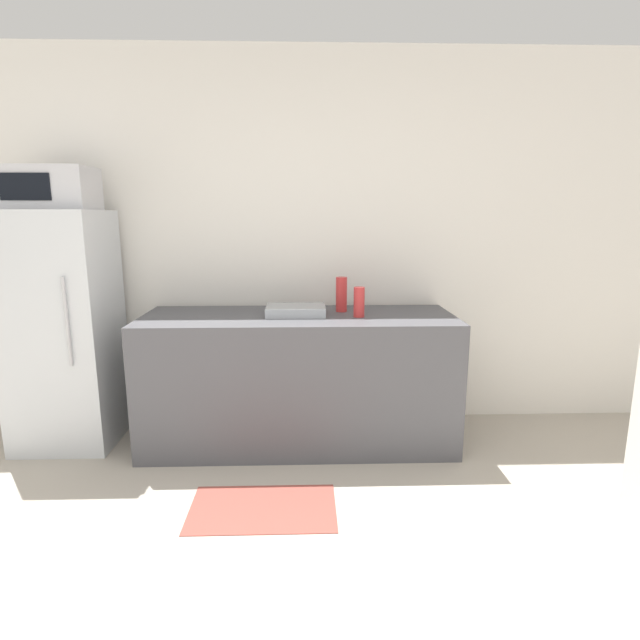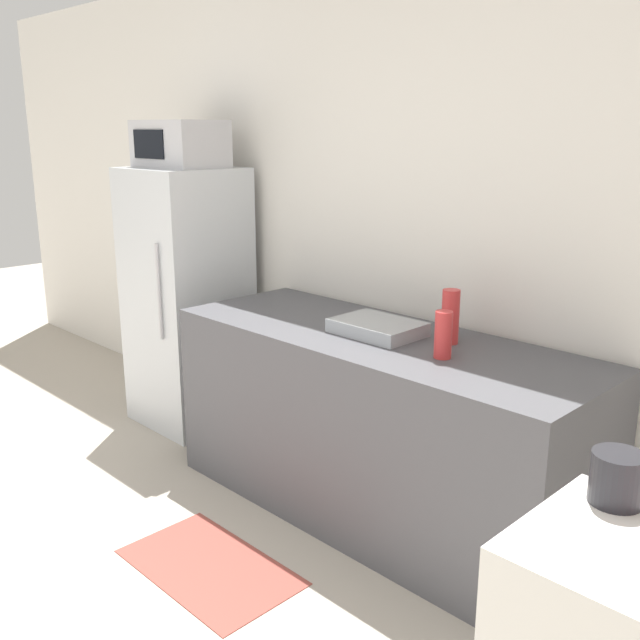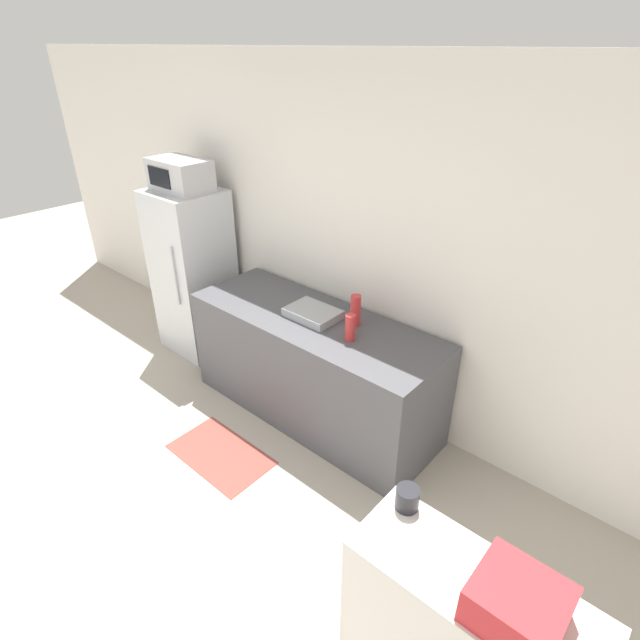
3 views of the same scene
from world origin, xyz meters
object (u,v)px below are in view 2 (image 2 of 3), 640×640
Objects in this scene: bottle_short at (443,335)px; jar at (617,478)px; refrigerator at (188,299)px; microwave at (180,144)px; bottle_tall at (450,317)px.

bottle_short is 2.18× the size of jar.
microwave reaches higher than refrigerator.
microwave is 3.34m from jar.
refrigerator is at bearing 68.09° from microwave.
refrigerator is 17.49× the size of jar.
microwave is 1.93m from bottle_tall.
microwave is 2.79× the size of bottle_short.
refrigerator is 1.82m from bottle_tall.
refrigerator reaches higher than jar.
refrigerator is 3.34m from jar.
jar is at bearing -22.28° from refrigerator.
bottle_tall reaches higher than bottle_short.
refrigerator is at bearing 176.86° from bottle_short.
bottle_short is at bearing -62.12° from bottle_tall.
bottle_short is (0.10, -0.19, -0.02)m from bottle_tall.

